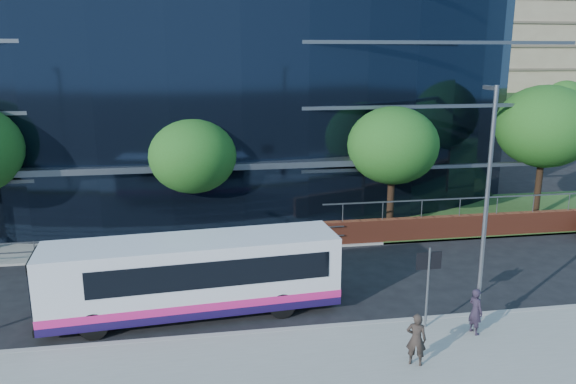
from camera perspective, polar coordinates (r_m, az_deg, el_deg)
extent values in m
plane|color=black|center=(20.15, -0.30, -12.81)|extent=(200.00, 200.00, 0.00)
cube|color=gray|center=(19.24, 0.19, -13.91)|extent=(80.00, 0.25, 0.16)
cube|color=gold|center=(19.45, 0.09, -13.83)|extent=(80.00, 0.08, 0.01)
cube|color=gold|center=(19.58, 0.02, -13.63)|extent=(80.00, 0.08, 0.01)
cube|color=gray|center=(30.31, -15.04, -3.89)|extent=(50.00, 8.00, 0.10)
cube|color=black|center=(41.80, -11.33, 12.18)|extent=(38.00, 16.00, 16.00)
cube|color=#595E66|center=(27.82, -11.68, 2.50)|extent=(22.00, 1.20, 0.30)
cube|color=slate|center=(26.53, -20.25, -4.56)|extent=(24.00, 0.05, 0.05)
cube|color=slate|center=(26.67, -20.17, -5.48)|extent=(24.00, 0.05, 0.05)
cylinder|color=slate|center=(26.69, -20.16, -5.58)|extent=(0.04, 0.04, 1.10)
cube|color=#2D511E|center=(81.91, 15.87, 8.42)|extent=(60.00, 42.00, 4.00)
cylinder|color=slate|center=(19.30, 13.98, -9.43)|extent=(0.08, 0.08, 2.80)
cube|color=black|center=(18.97, 14.13, -6.77)|extent=(0.85, 0.06, 0.60)
cylinder|color=black|center=(28.32, -9.43, -1.92)|extent=(0.36, 0.36, 2.86)
ellipsoid|color=#234B15|center=(27.70, -9.66, 3.65)|extent=(4.29, 4.29, 3.65)
cylinder|color=black|center=(29.51, 10.36, -1.09)|extent=(0.36, 0.36, 3.08)
ellipsoid|color=#234B15|center=(28.89, 10.62, 4.68)|extent=(4.62, 4.62, 3.93)
cylinder|color=black|center=(34.37, 24.07, 0.41)|extent=(0.36, 0.36, 3.52)
ellipsoid|color=#234B15|center=(33.81, 24.64, 6.09)|extent=(5.28, 5.28, 4.49)
cylinder|color=black|center=(64.16, 15.40, 6.67)|extent=(0.36, 0.36, 3.08)
ellipsoid|color=#234B15|center=(63.88, 15.58, 9.34)|extent=(4.62, 4.62, 3.93)
cylinder|color=black|center=(73.96, 26.14, 6.56)|extent=(0.36, 0.36, 2.86)
ellipsoid|color=#234B15|center=(73.73, 26.37, 8.71)|extent=(4.29, 4.29, 3.65)
cylinder|color=slate|center=(18.59, 19.43, -2.22)|extent=(0.14, 0.14, 8.00)
cube|color=slate|center=(18.26, 19.89, 9.93)|extent=(0.15, 0.70, 0.12)
cube|color=silver|center=(20.19, -9.62, -8.14)|extent=(10.33, 3.11, 2.45)
cube|color=#1C0F40|center=(20.62, -9.49, -10.94)|extent=(10.35, 3.16, 0.28)
cube|color=#DE2076|center=(20.50, -9.52, -10.23)|extent=(10.35, 3.16, 0.28)
cube|color=black|center=(20.11, -8.07, -7.11)|extent=(8.30, 3.00, 0.93)
cube|color=black|center=(20.48, -24.21, -8.55)|extent=(0.24, 1.99, 1.43)
cube|color=black|center=(20.19, -24.48, -6.31)|extent=(0.25, 1.90, 0.37)
cube|color=yellow|center=(20.41, -24.48, -6.09)|extent=(0.12, 1.02, 0.20)
cube|color=black|center=(20.96, -23.87, -11.72)|extent=(0.27, 2.22, 0.22)
cylinder|color=black|center=(19.75, -19.14, -12.72)|extent=(0.94, 0.35, 0.93)
cylinder|color=black|center=(20.09, -0.62, -11.43)|extent=(0.94, 0.35, 0.93)
imported|color=#261E2D|center=(19.59, 18.51, -11.40)|extent=(0.49, 0.64, 1.55)
imported|color=#2E2520|center=(17.32, 12.90, -14.37)|extent=(0.70, 0.61, 1.61)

